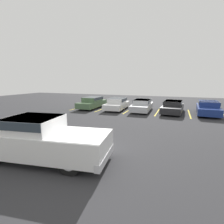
{
  "coord_description": "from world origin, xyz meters",
  "views": [
    {
      "loc": [
        3.67,
        -5.85,
        3.11
      ],
      "look_at": [
        -0.43,
        5.05,
        1.0
      ],
      "focal_mm": 28.0,
      "sensor_mm": 36.0,
      "label": 1
    }
  ],
  "objects_px": {
    "parked_sedan_e": "(208,107)",
    "parked_sedan_c": "(142,105)",
    "pickup_truck": "(41,139)",
    "parked_sedan_b": "(117,103)",
    "parked_sedan_a": "(92,102)",
    "parked_sedan_d": "(173,106)"
  },
  "relations": [
    {
      "from": "parked_sedan_b",
      "to": "parked_sedan_c",
      "type": "distance_m",
      "value": 2.73
    },
    {
      "from": "pickup_truck",
      "to": "parked_sedan_d",
      "type": "xyz_separation_m",
      "value": [
        4.56,
        12.67,
        -0.23
      ]
    },
    {
      "from": "parked_sedan_a",
      "to": "parked_sedan_d",
      "type": "bearing_deg",
      "value": 90.27
    },
    {
      "from": "pickup_truck",
      "to": "parked_sedan_e",
      "type": "bearing_deg",
      "value": 51.51
    },
    {
      "from": "parked_sedan_c",
      "to": "parked_sedan_a",
      "type": "bearing_deg",
      "value": -91.85
    },
    {
      "from": "parked_sedan_b",
      "to": "parked_sedan_c",
      "type": "xyz_separation_m",
      "value": [
        2.73,
        -0.06,
        -0.02
      ]
    },
    {
      "from": "parked_sedan_a",
      "to": "parked_sedan_e",
      "type": "bearing_deg",
      "value": 90.92
    },
    {
      "from": "parked_sedan_a",
      "to": "parked_sedan_e",
      "type": "height_order",
      "value": "parked_sedan_a"
    },
    {
      "from": "parked_sedan_e",
      "to": "parked_sedan_c",
      "type": "bearing_deg",
      "value": -82.88
    },
    {
      "from": "parked_sedan_e",
      "to": "parked_sedan_b",
      "type": "bearing_deg",
      "value": -84.39
    },
    {
      "from": "parked_sedan_a",
      "to": "parked_sedan_d",
      "type": "distance_m",
      "value": 8.69
    },
    {
      "from": "parked_sedan_b",
      "to": "parked_sedan_c",
      "type": "relative_size",
      "value": 1.03
    },
    {
      "from": "parked_sedan_a",
      "to": "parked_sedan_e",
      "type": "relative_size",
      "value": 1.0
    },
    {
      "from": "parked_sedan_d",
      "to": "parked_sedan_e",
      "type": "height_order",
      "value": "parked_sedan_e"
    },
    {
      "from": "parked_sedan_d",
      "to": "pickup_truck",
      "type": "bearing_deg",
      "value": -15.4
    },
    {
      "from": "parked_sedan_d",
      "to": "parked_sedan_a",
      "type": "bearing_deg",
      "value": -84.81
    },
    {
      "from": "parked_sedan_d",
      "to": "parked_sedan_b",
      "type": "bearing_deg",
      "value": -84.31
    },
    {
      "from": "parked_sedan_c",
      "to": "parked_sedan_e",
      "type": "bearing_deg",
      "value": 92.4
    },
    {
      "from": "parked_sedan_d",
      "to": "parked_sedan_e",
      "type": "relative_size",
      "value": 1.01
    },
    {
      "from": "pickup_truck",
      "to": "parked_sedan_c",
      "type": "distance_m",
      "value": 12.57
    },
    {
      "from": "parked_sedan_a",
      "to": "parked_sedan_d",
      "type": "xyz_separation_m",
      "value": [
        8.68,
        0.12,
        -0.04
      ]
    },
    {
      "from": "parked_sedan_a",
      "to": "parked_sedan_e",
      "type": "distance_m",
      "value": 11.75
    }
  ]
}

